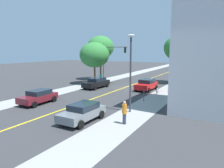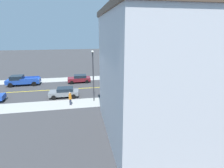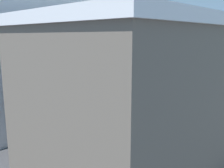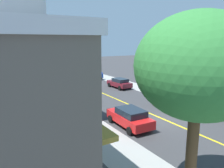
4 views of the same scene
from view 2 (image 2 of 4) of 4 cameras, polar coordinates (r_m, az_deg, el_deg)
The scene contains 20 objects.
ground_plane at distance 33.21m, azimuth 13.29°, elevation -0.08°, with size 140.00×140.00×0.00m, color #38383A.
sidewalk_left at distance 27.71m, azimuth 18.62°, elevation -3.88°, with size 3.23×126.00×0.01m, color #9E9E99.
sidewalk_right at distance 39.01m, azimuth 9.51°, elevation 2.63°, with size 3.23×126.00×0.01m, color #9E9E99.
road_centerline_stripe at distance 33.20m, azimuth 13.29°, elevation -0.08°, with size 0.20×126.00×0.00m, color yellow.
corner_shop_building at distance 15.91m, azimuth 12.14°, elevation 2.87°, with size 11.50×7.93×11.21m.
street_tree_left_near at distance 37.57m, azimuth 10.80°, elevation 9.55°, with size 4.83×4.83×6.90m.
street_tree_right_corner at distance 41.25m, azimuth 16.52°, elevation 11.57°, with size 5.01×5.01×8.27m.
street_tree_left_far at distance 31.09m, azimuth 32.13°, elevation 7.96°, with size 5.13×5.13×8.17m.
fire_hydrant at distance 27.09m, azimuth 13.31°, elevation -3.07°, with size 0.44×0.24×0.76m.
parking_meter at distance 25.63m, azimuth 3.84°, elevation -2.64°, with size 0.12×0.18×1.30m.
traffic_light_mast at distance 37.33m, azimuth 15.37°, elevation 8.49°, with size 4.67×0.32×6.69m.
street_lamp at distance 23.70m, azimuth -6.12°, elevation 4.22°, with size 0.70×0.36×6.93m.
red_sedan_left_curb at distance 29.65m, azimuth 15.23°, elevation -0.61°, with size 2.23×4.51×1.54m.
maroon_sedan_right_curb at distance 33.85m, azimuth -10.50°, elevation 1.75°, with size 2.14×4.23×1.44m.
black_sedan_right_curb at distance 35.30m, azimuth 7.35°, elevation 2.58°, with size 2.24×4.86×1.53m.
grey_sedan_left_curb at distance 26.86m, azimuth -15.15°, elevation -2.53°, with size 2.09×4.21×1.41m.
blue_pickup_truck at distance 35.38m, azimuth -27.01°, elevation 1.06°, with size 2.38×5.68×1.80m.
pedestrian_teal_shirt at distance 39.77m, azimuth 13.84°, elevation 3.86°, with size 0.37×0.37×1.58m.
pedestrian_orange_shirt at distance 23.72m, azimuth -13.34°, elevation -4.47°, with size 0.36×0.36×1.79m.
small_dog at distance 39.69m, azimuth 12.32°, elevation 3.22°, with size 0.49×0.68×0.52m.
Camera 2 is at (-29.01, 13.20, 9.32)m, focal length 28.32 mm.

